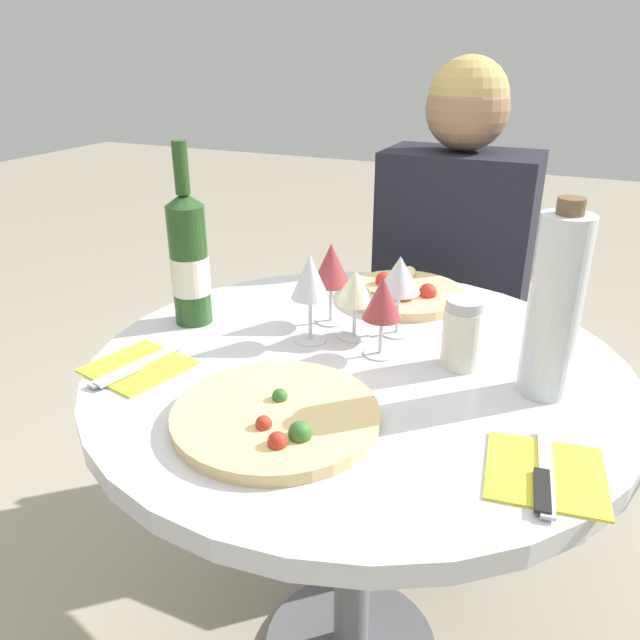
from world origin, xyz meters
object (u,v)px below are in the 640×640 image
object	(u,v)px
chair_behind_diner	(450,339)
seated_diner	(442,321)
dining_table	(357,416)
wine_bottle	(189,259)
pizza_large	(276,416)
tall_carafe	(555,306)

from	to	relation	value
chair_behind_diner	seated_diner	world-z (taller)	seated_diner
dining_table	wine_bottle	distance (m)	0.44
chair_behind_diner	pizza_large	xyz separation A→B (m)	(-0.05, -1.00, 0.30)
dining_table	tall_carafe	world-z (taller)	tall_carafe
pizza_large	seated_diner	bearing A→B (deg)	86.60
wine_bottle	tall_carafe	distance (m)	0.67
chair_behind_diner	seated_diner	bearing A→B (deg)	90.00
chair_behind_diner	seated_diner	size ratio (longest dim) A/B	0.72
chair_behind_diner	pizza_large	size ratio (longest dim) A/B	2.84
wine_bottle	tall_carafe	size ratio (longest dim) A/B	1.13
dining_table	chair_behind_diner	xyz separation A→B (m)	(0.01, 0.77, -0.18)
seated_diner	dining_table	bearing A→B (deg)	89.21
seated_diner	pizza_large	bearing A→B (deg)	86.60
pizza_large	tall_carafe	bearing A→B (deg)	36.05
dining_table	pizza_large	xyz separation A→B (m)	(-0.04, -0.23, 0.13)
pizza_large	wine_bottle	size ratio (longest dim) A/B	0.87
dining_table	pizza_large	distance (m)	0.27
seated_diner	wine_bottle	xyz separation A→B (m)	(-0.37, -0.60, 0.31)
dining_table	pizza_large	bearing A→B (deg)	-100.40
seated_diner	pizza_large	distance (m)	0.88
dining_table	wine_bottle	bearing A→B (deg)	175.58
dining_table	chair_behind_diner	distance (m)	0.79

